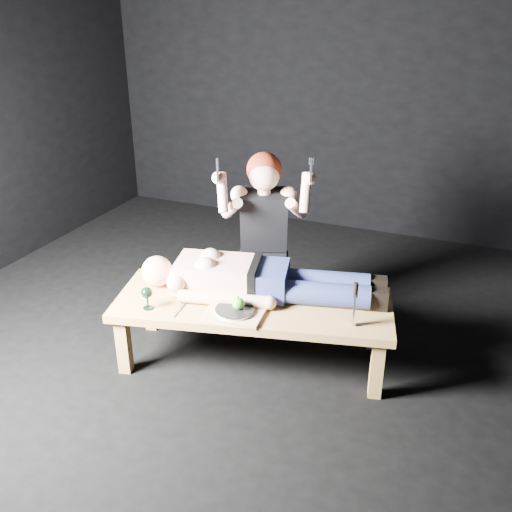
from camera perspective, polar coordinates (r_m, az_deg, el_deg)
name	(u,v)px	position (r m, az deg, el deg)	size (l,w,h in m)	color
ground	(241,346)	(4.07, -1.54, -8.97)	(5.00, 5.00, 0.00)	black
back_wall	(345,80)	(5.80, 8.87, 17.02)	(5.00, 5.00, 0.00)	black
table	(253,330)	(3.82, -0.29, -7.45)	(1.79, 0.67, 0.45)	#AC7E3E
lying_man	(264,276)	(3.73, 0.81, -1.97)	(1.82, 0.55, 0.27)	#CFA68A
kneeling_woman	(264,235)	(4.12, 0.79, 2.13)	(0.72, 0.80, 1.35)	black
serving_tray	(234,313)	(3.55, -2.17, -5.75)	(0.36, 0.26, 0.02)	tan
plate	(234,310)	(3.54, -2.18, -5.47)	(0.24, 0.24, 0.02)	white
apple	(238,304)	(3.52, -1.78, -4.79)	(0.08, 0.08, 0.08)	green
goblet	(147,298)	(3.65, -10.86, -4.16)	(0.07, 0.07, 0.15)	black
fork_flat	(179,310)	(3.63, -7.71, -5.37)	(0.02, 0.19, 0.01)	#B2B2B7
knife_flat	(256,314)	(3.55, -0.03, -5.85)	(0.02, 0.19, 0.01)	#B2B2B7
spoon_flat	(247,308)	(3.62, -0.95, -5.26)	(0.02, 0.19, 0.01)	#B2B2B7
carving_knife	(354,305)	(3.42, 9.85, -4.82)	(0.04, 0.04, 0.29)	#B2B2B7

